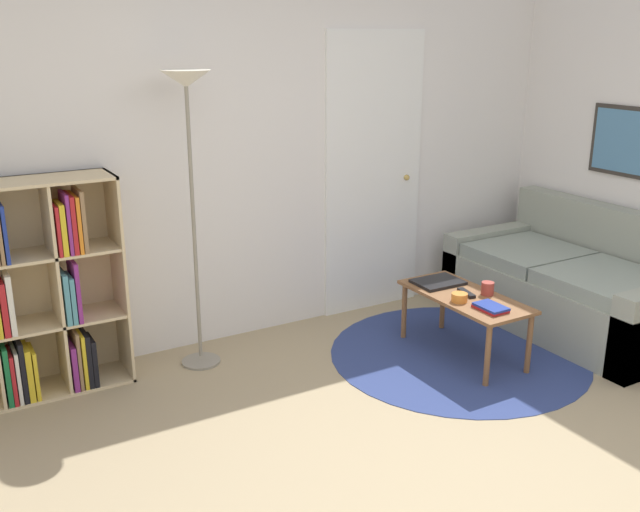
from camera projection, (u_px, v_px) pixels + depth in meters
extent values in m
plane|color=tan|center=(489.00, 494.00, 3.31)|extent=(14.00, 14.00, 0.00)
cube|color=silver|center=(265.00, 149.00, 4.84)|extent=(7.79, 0.05, 2.60)
cube|color=white|center=(374.00, 175.00, 5.30)|extent=(0.83, 0.02, 2.08)
sphere|color=tan|center=(407.00, 177.00, 5.44)|extent=(0.04, 0.04, 0.04)
cube|color=#332D28|center=(631.00, 142.00, 5.09)|extent=(0.02, 0.66, 0.50)
cube|color=teal|center=(630.00, 142.00, 5.09)|extent=(0.01, 0.60, 0.44)
cylinder|color=navy|center=(458.00, 354.00, 4.76)|extent=(1.70, 1.70, 0.01)
cube|color=beige|center=(119.00, 276.00, 4.33)|extent=(0.02, 0.34, 1.28)
cube|color=beige|center=(8.00, 183.00, 3.87)|extent=(1.12, 0.34, 0.02)
cube|color=beige|center=(35.00, 391.00, 4.25)|extent=(1.12, 0.34, 0.02)
cube|color=beige|center=(18.00, 284.00, 4.19)|extent=(1.12, 0.02, 1.28)
cube|color=beige|center=(55.00, 287.00, 4.15)|extent=(0.02, 0.32, 1.24)
cube|color=beige|center=(27.00, 326.00, 4.12)|extent=(1.09, 0.32, 0.02)
cube|color=beige|center=(18.00, 257.00, 4.00)|extent=(1.09, 0.32, 0.02)
cube|color=#196B38|center=(5.00, 371.00, 4.09)|extent=(0.03, 0.25, 0.35)
cube|color=#B21E23|center=(12.00, 375.00, 4.10)|extent=(0.02, 0.22, 0.30)
cube|color=silver|center=(16.00, 372.00, 4.12)|extent=(0.02, 0.25, 0.31)
cube|color=black|center=(21.00, 367.00, 4.13)|extent=(0.03, 0.26, 0.36)
cube|color=gold|center=(28.00, 371.00, 4.13)|extent=(0.03, 0.20, 0.32)
cube|color=gold|center=(34.00, 371.00, 4.15)|extent=(0.02, 0.21, 0.30)
cube|color=#7F287A|center=(71.00, 363.00, 4.27)|extent=(0.03, 0.25, 0.28)
cube|color=olive|center=(76.00, 356.00, 4.27)|extent=(0.02, 0.24, 0.36)
cube|color=gold|center=(81.00, 358.00, 4.28)|extent=(0.02, 0.21, 0.34)
cube|color=black|center=(85.00, 356.00, 4.31)|extent=(0.03, 0.25, 0.33)
cube|color=black|center=(92.00, 360.00, 4.31)|extent=(0.03, 0.20, 0.29)
cube|color=#B21E23|center=(3.00, 306.00, 3.96)|extent=(0.03, 0.20, 0.31)
cube|color=silver|center=(9.00, 302.00, 3.97)|extent=(0.03, 0.19, 0.35)
cube|color=teal|center=(64.00, 296.00, 4.13)|extent=(0.03, 0.22, 0.30)
cube|color=teal|center=(71.00, 298.00, 4.14)|extent=(0.03, 0.19, 0.28)
cube|color=#7F287A|center=(75.00, 289.00, 4.16)|extent=(0.02, 0.22, 0.36)
cube|color=navy|center=(3.00, 232.00, 3.87)|extent=(0.02, 0.21, 0.32)
cube|color=#B21E23|center=(55.00, 228.00, 4.03)|extent=(0.02, 0.27, 0.29)
cube|color=gold|center=(61.00, 228.00, 4.01)|extent=(0.03, 0.19, 0.30)
cube|color=#7F287A|center=(66.00, 222.00, 4.02)|extent=(0.02, 0.20, 0.35)
cube|color=#B21E23|center=(70.00, 222.00, 4.05)|extent=(0.02, 0.24, 0.33)
cube|color=orange|center=(75.00, 222.00, 4.07)|extent=(0.02, 0.24, 0.33)
cube|color=olive|center=(80.00, 219.00, 4.07)|extent=(0.02, 0.23, 0.36)
cylinder|color=gray|center=(201.00, 361.00, 4.64)|extent=(0.25, 0.25, 0.01)
cylinder|color=gray|center=(194.00, 225.00, 4.37)|extent=(0.02, 0.02, 1.75)
cone|color=white|center=(186.00, 79.00, 4.11)|extent=(0.30, 0.30, 0.10)
cube|color=gray|center=(569.00, 298.00, 5.19)|extent=(0.94, 1.73, 0.41)
cube|color=gray|center=(608.00, 262.00, 5.31)|extent=(0.16, 1.73, 0.84)
cube|color=gray|center=(493.00, 261.00, 5.82)|extent=(0.94, 0.16, 0.55)
cube|color=gray|center=(606.00, 281.00, 4.78)|extent=(0.74, 0.69, 0.10)
cube|color=gray|center=(528.00, 254.00, 5.36)|extent=(0.74, 0.69, 0.10)
cube|color=brown|center=(465.00, 297.00, 4.64)|extent=(0.42, 0.91, 0.02)
cylinder|color=brown|center=(488.00, 356.00, 4.27)|extent=(0.04, 0.04, 0.40)
cylinder|color=brown|center=(404.00, 311.00, 4.96)|extent=(0.04, 0.04, 0.40)
cylinder|color=brown|center=(529.00, 344.00, 4.44)|extent=(0.04, 0.04, 0.40)
cylinder|color=brown|center=(443.00, 302.00, 5.13)|extent=(0.04, 0.04, 0.40)
cube|color=black|center=(438.00, 282.00, 4.85)|extent=(0.32, 0.25, 0.02)
cylinder|color=orange|center=(459.00, 297.00, 4.52)|extent=(0.10, 0.10, 0.05)
cube|color=#B21E23|center=(490.00, 309.00, 4.38)|extent=(0.13, 0.20, 0.02)
cube|color=navy|center=(491.00, 306.00, 4.38)|extent=(0.13, 0.20, 0.01)
cylinder|color=#A33D33|center=(488.00, 288.00, 4.63)|extent=(0.08, 0.08, 0.09)
cube|color=black|center=(466.00, 293.00, 4.64)|extent=(0.08, 0.17, 0.02)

